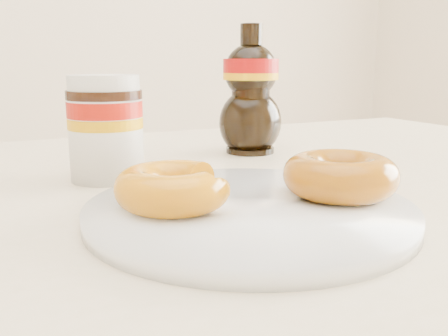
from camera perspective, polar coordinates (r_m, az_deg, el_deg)
name	(u,v)px	position (r m, az deg, el deg)	size (l,w,h in m)	color
dining_table	(180,276)	(0.53, -5.05, -12.17)	(1.40, 0.90, 0.75)	beige
plate	(249,210)	(0.43, 2.92, -4.86)	(0.28, 0.28, 0.01)	white
donut_bitten	(173,187)	(0.41, -5.86, -2.20)	(0.10, 0.10, 0.03)	#CC760B
donut_whole	(340,175)	(0.46, 13.14, -0.82)	(0.10, 0.10, 0.04)	#8F5A09
nutella_jar	(106,124)	(0.58, -13.38, 4.94)	(0.08, 0.08, 0.12)	white
syrup_bottle	(251,90)	(0.73, 3.06, 8.92)	(0.09, 0.08, 0.18)	black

